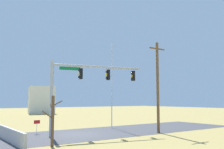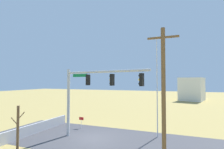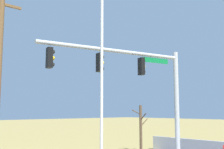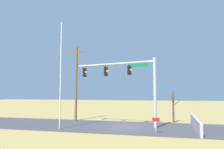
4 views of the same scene
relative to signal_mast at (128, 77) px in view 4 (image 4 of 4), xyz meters
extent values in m
plane|color=#9E894C|center=(-0.11, -0.71, -4.67)|extent=(160.00, 160.00, 0.00)
cube|color=#3D3D42|center=(-4.11, -0.71, -4.67)|extent=(28.00, 8.00, 0.01)
cube|color=#B7B5AD|center=(3.61, -0.56, -4.67)|extent=(6.00, 6.00, 0.01)
cube|color=#A8A8AD|center=(6.04, -0.26, -4.17)|extent=(0.20, 8.59, 1.01)
cylinder|color=#B2B5BA|center=(2.61, -0.56, -1.46)|extent=(0.28, 0.28, 6.43)
cylinder|color=#B2B5BA|center=(-1.52, 0.32, 1.41)|extent=(8.29, 1.96, 0.20)
cube|color=#0F7238|center=(1.12, -0.24, 1.13)|extent=(1.77, 0.41, 0.28)
cube|color=black|center=(0.13, -0.03, 0.71)|extent=(0.31, 0.40, 0.96)
sphere|color=black|center=(0.28, -0.06, 1.01)|extent=(0.22, 0.22, 0.22)
sphere|color=yellow|center=(0.28, -0.06, 0.71)|extent=(0.22, 0.22, 0.22)
sphere|color=black|center=(0.28, -0.06, 0.41)|extent=(0.22, 0.22, 0.22)
cube|color=black|center=(-2.42, 0.52, 0.71)|extent=(0.31, 0.40, 0.96)
sphere|color=black|center=(-2.28, 0.49, 1.01)|extent=(0.22, 0.22, 0.22)
sphere|color=yellow|center=(-2.28, 0.49, 0.71)|extent=(0.22, 0.22, 0.22)
sphere|color=black|center=(-2.28, 0.49, 0.41)|extent=(0.22, 0.22, 0.22)
cube|color=black|center=(-4.98, 1.06, 0.71)|extent=(0.31, 0.40, 0.96)
sphere|color=black|center=(-4.84, 1.03, 1.01)|extent=(0.22, 0.22, 0.22)
sphere|color=yellow|center=(-4.84, 1.03, 0.71)|extent=(0.22, 0.22, 0.22)
sphere|color=black|center=(-4.84, 1.03, 0.41)|extent=(0.22, 0.22, 0.22)
cylinder|color=silver|center=(-5.52, -3.30, 0.12)|extent=(0.10, 0.10, 9.59)
cylinder|color=brown|center=(-6.67, 2.67, -0.38)|extent=(0.26, 0.26, 8.58)
cube|color=brown|center=(-6.67, 2.67, 3.31)|extent=(1.90, 0.12, 0.12)
cylinder|color=brown|center=(4.22, 3.74, -3.00)|extent=(0.20, 0.20, 3.35)
cylinder|color=brown|center=(4.59, 3.74, -2.58)|extent=(0.78, 0.07, 0.57)
cylinder|color=brown|center=(3.98, 3.93, -1.83)|extent=(0.54, 0.47, 0.39)
cylinder|color=brown|center=(4.19, 3.46, -2.15)|extent=(0.12, 0.61, 0.55)
cylinder|color=silver|center=(2.84, -3.32, -4.22)|extent=(0.04, 0.04, 0.90)
cube|color=red|center=(2.84, -3.32, -3.61)|extent=(0.56, 0.02, 0.32)
camera|label=1|loc=(10.83, 19.94, -1.61)|focal=40.89mm
camera|label=2|loc=(-7.73, 13.80, 0.61)|focal=28.08mm
camera|label=3|loc=(-11.74, -10.61, -1.70)|focal=46.53mm
camera|label=4|loc=(4.11, -21.22, -1.57)|focal=35.55mm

